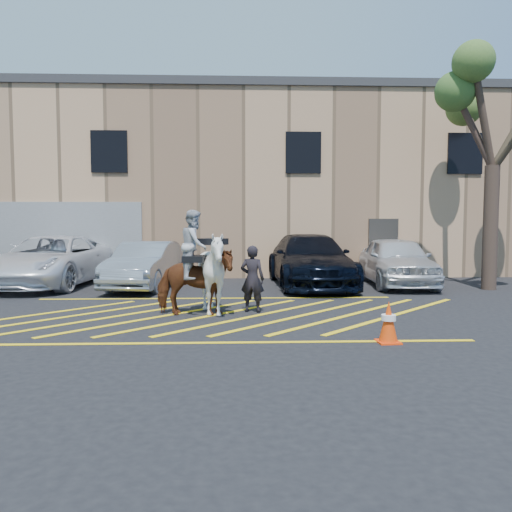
{
  "coord_description": "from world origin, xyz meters",
  "views": [
    {
      "loc": [
        0.57,
        -11.32,
        2.11
      ],
      "look_at": [
        1.02,
        0.2,
        1.3
      ],
      "focal_mm": 35.0,
      "sensor_mm": 36.0,
      "label": 1
    }
  ],
  "objects_px": {
    "car_blue_suv": "(310,260)",
    "traffic_cone": "(388,322)",
    "car_white_pickup": "(52,261)",
    "tree": "(494,102)",
    "mounted_bay": "(195,273)",
    "car_silver_sedan": "(146,265)",
    "handler": "(252,279)",
    "saddled_white": "(213,273)",
    "car_white_suv": "(396,261)"
  },
  "relations": [
    {
      "from": "car_blue_suv",
      "to": "traffic_cone",
      "type": "bearing_deg",
      "value": -90.17
    },
    {
      "from": "car_white_pickup",
      "to": "tree",
      "type": "xyz_separation_m",
      "value": [
        13.82,
        -1.42,
        4.87
      ]
    },
    {
      "from": "car_white_pickup",
      "to": "traffic_cone",
      "type": "relative_size",
      "value": 8.06
    },
    {
      "from": "car_blue_suv",
      "to": "traffic_cone",
      "type": "height_order",
      "value": "car_blue_suv"
    },
    {
      "from": "traffic_cone",
      "to": "car_white_pickup",
      "type": "bearing_deg",
      "value": 137.26
    },
    {
      "from": "mounted_bay",
      "to": "traffic_cone",
      "type": "xyz_separation_m",
      "value": [
        3.57,
        -2.61,
        -0.59
      ]
    },
    {
      "from": "car_white_pickup",
      "to": "mounted_bay",
      "type": "height_order",
      "value": "mounted_bay"
    },
    {
      "from": "car_silver_sedan",
      "to": "handler",
      "type": "relative_size",
      "value": 2.87
    },
    {
      "from": "mounted_bay",
      "to": "tree",
      "type": "height_order",
      "value": "tree"
    },
    {
      "from": "traffic_cone",
      "to": "tree",
      "type": "xyz_separation_m",
      "value": [
        5.15,
        6.59,
        5.33
      ]
    },
    {
      "from": "handler",
      "to": "saddled_white",
      "type": "height_order",
      "value": "saddled_white"
    },
    {
      "from": "saddled_white",
      "to": "traffic_cone",
      "type": "xyz_separation_m",
      "value": [
        3.17,
        -2.75,
        -0.57
      ]
    },
    {
      "from": "car_silver_sedan",
      "to": "car_white_suv",
      "type": "relative_size",
      "value": 0.94
    },
    {
      "from": "car_white_pickup",
      "to": "handler",
      "type": "distance_m",
      "value": 8.11
    },
    {
      "from": "traffic_cone",
      "to": "car_blue_suv",
      "type": "bearing_deg",
      "value": 91.77
    },
    {
      "from": "car_blue_suv",
      "to": "tree",
      "type": "relative_size",
      "value": 0.79
    },
    {
      "from": "car_white_pickup",
      "to": "car_silver_sedan",
      "type": "height_order",
      "value": "car_white_pickup"
    },
    {
      "from": "handler",
      "to": "saddled_white",
      "type": "bearing_deg",
      "value": 33.12
    },
    {
      "from": "mounted_bay",
      "to": "tree",
      "type": "distance_m",
      "value": 10.69
    },
    {
      "from": "car_white_suv",
      "to": "car_blue_suv",
      "type": "bearing_deg",
      "value": -176.58
    },
    {
      "from": "car_blue_suv",
      "to": "mounted_bay",
      "type": "distance_m",
      "value": 6.11
    },
    {
      "from": "traffic_cone",
      "to": "tree",
      "type": "relative_size",
      "value": 0.1
    },
    {
      "from": "car_white_suv",
      "to": "mounted_bay",
      "type": "height_order",
      "value": "mounted_bay"
    },
    {
      "from": "handler",
      "to": "car_white_suv",
      "type": "bearing_deg",
      "value": -119.36
    },
    {
      "from": "handler",
      "to": "mounted_bay",
      "type": "relative_size",
      "value": 0.66
    },
    {
      "from": "car_blue_suv",
      "to": "tree",
      "type": "bearing_deg",
      "value": -13.93
    },
    {
      "from": "car_white_pickup",
      "to": "saddled_white",
      "type": "relative_size",
      "value": 2.66
    },
    {
      "from": "car_blue_suv",
      "to": "handler",
      "type": "bearing_deg",
      "value": -115.2
    },
    {
      "from": "car_blue_suv",
      "to": "traffic_cone",
      "type": "relative_size",
      "value": 7.88
    },
    {
      "from": "handler",
      "to": "tree",
      "type": "relative_size",
      "value": 0.21
    },
    {
      "from": "car_silver_sedan",
      "to": "traffic_cone",
      "type": "bearing_deg",
      "value": -46.19
    },
    {
      "from": "car_white_suv",
      "to": "traffic_cone",
      "type": "height_order",
      "value": "car_white_suv"
    },
    {
      "from": "car_white_pickup",
      "to": "car_silver_sedan",
      "type": "relative_size",
      "value": 1.32
    },
    {
      "from": "tree",
      "to": "car_white_pickup",
      "type": "bearing_deg",
      "value": 174.15
    },
    {
      "from": "car_blue_suv",
      "to": "handler",
      "type": "height_order",
      "value": "car_blue_suv"
    },
    {
      "from": "car_white_pickup",
      "to": "traffic_cone",
      "type": "distance_m",
      "value": 11.81
    },
    {
      "from": "car_white_suv",
      "to": "saddled_white",
      "type": "bearing_deg",
      "value": -135.53
    },
    {
      "from": "car_white_pickup",
      "to": "handler",
      "type": "bearing_deg",
      "value": -32.86
    },
    {
      "from": "tree",
      "to": "car_white_suv",
      "type": "bearing_deg",
      "value": 156.12
    },
    {
      "from": "car_white_pickup",
      "to": "handler",
      "type": "height_order",
      "value": "car_white_pickup"
    },
    {
      "from": "saddled_white",
      "to": "tree",
      "type": "distance_m",
      "value": 10.33
    },
    {
      "from": "car_white_suv",
      "to": "tree",
      "type": "relative_size",
      "value": 0.65
    },
    {
      "from": "car_silver_sedan",
      "to": "saddled_white",
      "type": "height_order",
      "value": "saddled_white"
    },
    {
      "from": "saddled_white",
      "to": "traffic_cone",
      "type": "height_order",
      "value": "saddled_white"
    },
    {
      "from": "tree",
      "to": "traffic_cone",
      "type": "bearing_deg",
      "value": -128.01
    },
    {
      "from": "car_white_suv",
      "to": "saddled_white",
      "type": "height_order",
      "value": "saddled_white"
    },
    {
      "from": "car_silver_sedan",
      "to": "car_white_suv",
      "type": "bearing_deg",
      "value": 9.61
    },
    {
      "from": "car_white_pickup",
      "to": "car_blue_suv",
      "type": "distance_m",
      "value": 8.43
    },
    {
      "from": "mounted_bay",
      "to": "tree",
      "type": "bearing_deg",
      "value": 24.54
    },
    {
      "from": "car_white_suv",
      "to": "mounted_bay",
      "type": "distance_m",
      "value": 8.02
    }
  ]
}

